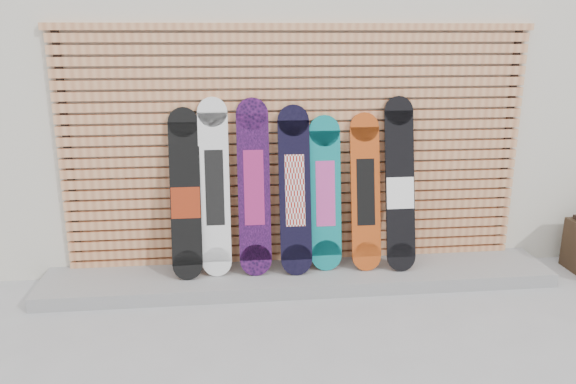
# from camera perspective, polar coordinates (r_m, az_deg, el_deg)

# --- Properties ---
(ground) EXTENTS (80.00, 80.00, 0.00)m
(ground) POSITION_cam_1_polar(r_m,az_deg,el_deg) (4.65, 4.19, -12.60)
(ground) COLOR #97979A
(ground) RESTS_ON ground
(building) EXTENTS (12.00, 5.00, 3.60)m
(building) POSITION_cam_1_polar(r_m,az_deg,el_deg) (7.63, 3.49, 12.76)
(building) COLOR beige
(building) RESTS_ON ground
(concrete_step) EXTENTS (4.60, 0.70, 0.12)m
(concrete_step) POSITION_cam_1_polar(r_m,az_deg,el_deg) (5.20, 1.22, -8.57)
(concrete_step) COLOR gray
(concrete_step) RESTS_ON ground
(slat_wall) EXTENTS (4.26, 0.08, 2.29)m
(slat_wall) POSITION_cam_1_polar(r_m,az_deg,el_deg) (5.12, 0.88, 4.56)
(slat_wall) COLOR tan
(slat_wall) RESTS_ON ground
(snowboard_0) EXTENTS (0.26, 0.38, 1.48)m
(snowboard_0) POSITION_cam_1_polar(r_m,az_deg,el_deg) (4.98, -10.38, -0.34)
(snowboard_0) COLOR black
(snowboard_0) RESTS_ON concrete_step
(snowboard_1) EXTENTS (0.26, 0.32, 1.56)m
(snowboard_1) POSITION_cam_1_polar(r_m,az_deg,el_deg) (4.98, -7.47, 0.44)
(snowboard_1) COLOR silver
(snowboard_1) RESTS_ON concrete_step
(snowboard_2) EXTENTS (0.28, 0.35, 1.55)m
(snowboard_2) POSITION_cam_1_polar(r_m,az_deg,el_deg) (4.97, -3.48, 0.45)
(snowboard_2) COLOR black
(snowboard_2) RESTS_ON concrete_step
(snowboard_3) EXTENTS (0.28, 0.38, 1.49)m
(snowboard_3) POSITION_cam_1_polar(r_m,az_deg,el_deg) (4.99, 0.70, 0.16)
(snowboard_3) COLOR black
(snowboard_3) RESTS_ON concrete_step
(snowboard_4) EXTENTS (0.28, 0.30, 1.39)m
(snowboard_4) POSITION_cam_1_polar(r_m,az_deg,el_deg) (5.08, 3.81, -0.16)
(snowboard_4) COLOR #0C7779
(snowboard_4) RESTS_ON concrete_step
(snowboard_5) EXTENTS (0.27, 0.35, 1.41)m
(snowboard_5) POSITION_cam_1_polar(r_m,az_deg,el_deg) (5.13, 7.88, -0.01)
(snowboard_5) COLOR #B44313
(snowboard_5) RESTS_ON concrete_step
(snowboard_6) EXTENTS (0.27, 0.40, 1.55)m
(snowboard_6) POSITION_cam_1_polar(r_m,az_deg,el_deg) (5.18, 11.30, 0.65)
(snowboard_6) COLOR black
(snowboard_6) RESTS_ON concrete_step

